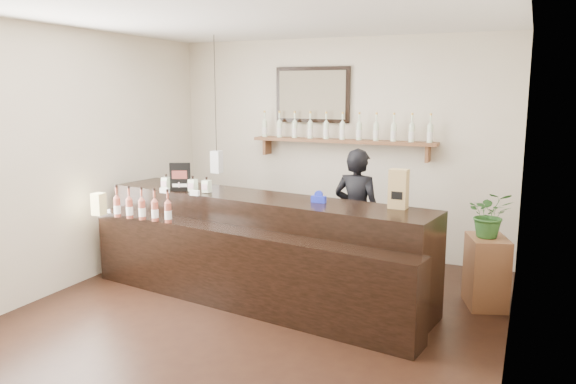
{
  "coord_description": "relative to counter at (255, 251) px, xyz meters",
  "views": [
    {
      "loc": [
        2.34,
        -4.47,
        2.13
      ],
      "look_at": [
        0.08,
        0.7,
        1.11
      ],
      "focal_mm": 35.0,
      "sensor_mm": 36.0,
      "label": 1
    }
  ],
  "objects": [
    {
      "name": "back_wall_decor",
      "position": [
        0.08,
        1.81,
        1.27
      ],
      "size": [
        2.66,
        0.96,
        1.69
      ],
      "color": "brown",
      "rests_on": "ground"
    },
    {
      "name": "counter",
      "position": [
        0.0,
        0.0,
        0.0
      ],
      "size": [
        3.8,
        1.56,
        1.22
      ],
      "color": "black",
      "rests_on": "ground"
    },
    {
      "name": "promo_sign",
      "position": [
        -0.94,
        0.05,
        0.71
      ],
      "size": [
        0.21,
        0.12,
        0.31
      ],
      "color": "black",
      "rests_on": "counter"
    },
    {
      "name": "tape_dispenser",
      "position": [
        0.68,
        0.06,
        0.6
      ],
      "size": [
        0.14,
        0.06,
        0.12
      ],
      "color": "#1A28BA",
      "rests_on": "counter"
    },
    {
      "name": "side_cabinet",
      "position": [
        2.24,
        0.68,
        -0.14
      ],
      "size": [
        0.49,
        0.57,
        0.71
      ],
      "color": "brown",
      "rests_on": "ground"
    },
    {
      "name": "shopkeeper",
      "position": [
        0.79,
        0.99,
        0.36
      ],
      "size": [
        0.66,
        0.47,
        1.7
      ],
      "primitive_type": "imported",
      "rotation": [
        0.0,
        0.0,
        3.03
      ],
      "color": "black",
      "rests_on": "ground"
    },
    {
      "name": "room_shell",
      "position": [
        0.24,
        -0.56,
        1.21
      ],
      "size": [
        5.0,
        5.0,
        5.0
      ],
      "color": "beige",
      "rests_on": "ground"
    },
    {
      "name": "paper_bag",
      "position": [
        1.45,
        0.11,
        0.74
      ],
      "size": [
        0.18,
        0.14,
        0.37
      ],
      "color": "#A3834F",
      "rests_on": "counter"
    },
    {
      "name": "ground",
      "position": [
        0.24,
        -0.56,
        -0.49
      ],
      "size": [
        5.0,
        5.0,
        0.0
      ],
      "primitive_type": "plane",
      "color": "black",
      "rests_on": "ground"
    },
    {
      "name": "potted_plant",
      "position": [
        2.24,
        0.68,
        0.45
      ],
      "size": [
        0.48,
        0.44,
        0.46
      ],
      "primitive_type": "imported",
      "rotation": [
        0.0,
        0.0,
        0.2
      ],
      "color": "#2B5B24",
      "rests_on": "side_cabinet"
    }
  ]
}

